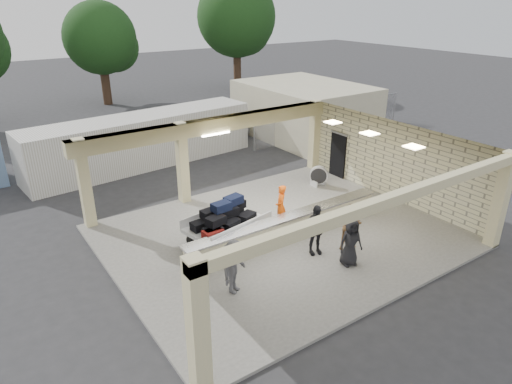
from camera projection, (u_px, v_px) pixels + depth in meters
ground at (279, 237)px, 16.89m from camera, size 120.00×120.00×0.00m
pavilion at (274, 196)px, 16.97m from camera, size 12.01×10.00×3.55m
baggage_counter at (288, 228)px, 16.28m from camera, size 8.20×0.58×0.98m
luggage_cart at (225, 221)px, 15.95m from camera, size 3.05×2.20×1.62m
drum_fan at (319, 175)px, 21.05m from camera, size 0.79×0.77×0.92m
baggage_handler at (281, 207)px, 17.11m from camera, size 0.61×0.70×1.69m
passenger_a at (352, 227)px, 15.60m from camera, size 0.83×0.37×1.69m
passenger_b at (315, 230)px, 15.31m from camera, size 1.12×0.68×1.79m
passenger_c at (234, 267)px, 13.28m from camera, size 1.15×0.88×1.71m
passenger_d at (351, 242)px, 14.69m from camera, size 0.85×0.52×1.63m
car_white_a at (243, 122)px, 29.71m from camera, size 4.68×2.65×1.27m
car_white_b at (276, 108)px, 33.00m from camera, size 4.85×2.00×1.51m
car_dark at (201, 119)px, 30.05m from camera, size 4.93×3.13×1.55m
container_white at (143, 140)px, 23.70m from camera, size 12.25×3.55×2.62m
fence at (332, 118)px, 29.00m from camera, size 12.06×0.06×2.03m
tree_mid at (104, 41)px, 35.94m from camera, size 6.00×5.60×8.00m
tree_right at (239, 20)px, 40.92m from camera, size 7.20×7.00×10.00m
adjacent_building at (304, 110)px, 28.76m from camera, size 6.00×8.00×3.20m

